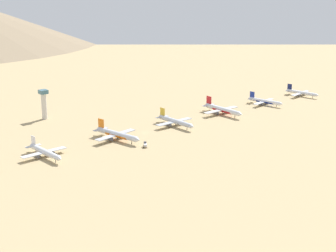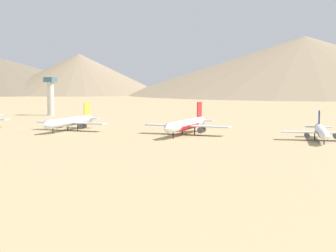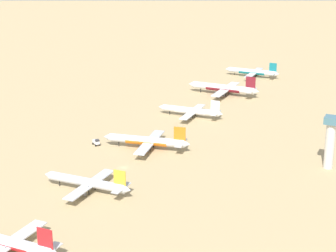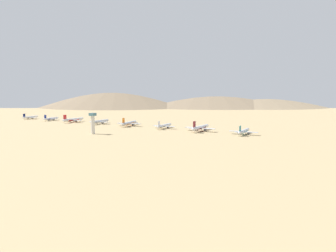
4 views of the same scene
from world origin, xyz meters
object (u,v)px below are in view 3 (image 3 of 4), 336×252
at_px(parked_jet_2, 191,111).
at_px(service_truck, 96,142).
at_px(parked_jet_4, 88,183).
at_px(parked_jet_0, 252,72).
at_px(parked_jet_3, 147,141).
at_px(parked_jet_5, 6,242).
at_px(control_tower, 330,139).
at_px(parked_jet_1, 224,88).

height_order(parked_jet_2, service_truck, parked_jet_2).
bearing_deg(parked_jet_4, parked_jet_0, -91.30).
bearing_deg(service_truck, parked_jet_0, -100.01).
xyz_separation_m(parked_jet_3, parked_jet_5, (-0.42, 123.55, 0.01)).
bearing_deg(control_tower, parked_jet_1, -49.58).
bearing_deg(parked_jet_0, parked_jet_3, 88.47).
distance_m(parked_jet_0, control_tower, 196.48).
height_order(parked_jet_3, parked_jet_4, parked_jet_3).
bearing_deg(parked_jet_5, control_tower, -125.15).
xyz_separation_m(parked_jet_2, parked_jet_4, (0.55, 127.18, 0.28)).
xyz_separation_m(parked_jet_4, service_truck, (28.40, -55.99, -2.47)).
distance_m(parked_jet_4, parked_jet_5, 61.24).
bearing_deg(control_tower, parked_jet_3, 7.70).
distance_m(parked_jet_1, control_tower, 146.67).
height_order(parked_jet_2, control_tower, control_tower).
distance_m(parked_jet_2, parked_jet_5, 188.41).
bearing_deg(parked_jet_3, parked_jet_2, -89.92).
bearing_deg(parked_jet_1, control_tower, 130.42).
height_order(parked_jet_3, parked_jet_5, parked_jet_5).
bearing_deg(parked_jet_3, service_truck, 12.30).
bearing_deg(parked_jet_5, parked_jet_4, -89.01).
bearing_deg(parked_jet_4, service_truck, -63.11).
distance_m(parked_jet_1, service_truck, 134.39).
distance_m(parked_jet_1, parked_jet_2, 59.63).
relative_size(parked_jet_0, service_truck, 8.06).
xyz_separation_m(parked_jet_3, control_tower, (-96.63, -13.06, 10.63)).
bearing_deg(parked_jet_4, parked_jet_1, -90.73).
xyz_separation_m(parked_jet_1, parked_jet_3, (1.75, 124.45, -0.41)).
bearing_deg(parked_jet_2, parked_jet_1, -91.77).
bearing_deg(service_truck, parked_jet_1, -103.25).
height_order(parked_jet_2, parked_jet_4, parked_jet_4).
bearing_deg(service_truck, parked_jet_3, -167.70).
xyz_separation_m(parked_jet_5, service_truck, (29.46, -117.22, -2.76)).
distance_m(parked_jet_0, parked_jet_2, 121.76).
distance_m(parked_jet_0, parked_jet_5, 310.10).
xyz_separation_m(parked_jet_1, parked_jet_2, (1.85, 59.59, -0.98)).
bearing_deg(parked_jet_2, parked_jet_4, 89.75).
height_order(parked_jet_0, parked_jet_3, parked_jet_3).
bearing_deg(control_tower, parked_jet_5, 54.85).
bearing_deg(parked_jet_0, parked_jet_2, 87.61).
xyz_separation_m(parked_jet_1, parked_jet_4, (2.39, 186.77, -0.70)).
distance_m(parked_jet_3, control_tower, 98.08).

